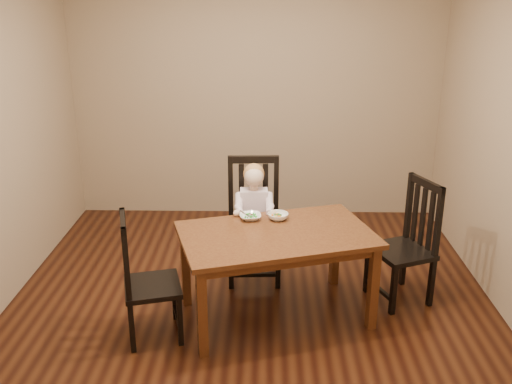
{
  "coord_description": "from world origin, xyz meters",
  "views": [
    {
      "loc": [
        0.12,
        -4.17,
        2.47
      ],
      "look_at": [
        0.04,
        0.25,
        0.87
      ],
      "focal_mm": 40.0,
      "sensor_mm": 36.0,
      "label": 1
    }
  ],
  "objects_px": {
    "chair_child": "(254,222)",
    "toddler": "(254,210)",
    "bowl_peas": "(250,217)",
    "bowl_veg": "(278,216)",
    "chair_left": "(145,280)",
    "chair_right": "(407,244)",
    "dining_table": "(276,243)"
  },
  "relations": [
    {
      "from": "chair_left",
      "to": "bowl_peas",
      "type": "xyz_separation_m",
      "value": [
        0.75,
        0.56,
        0.28
      ]
    },
    {
      "from": "toddler",
      "to": "chair_left",
      "type": "bearing_deg",
      "value": 47.44
    },
    {
      "from": "toddler",
      "to": "chair_child",
      "type": "bearing_deg",
      "value": -90.0
    },
    {
      "from": "chair_left",
      "to": "toddler",
      "type": "distance_m",
      "value": 1.21
    },
    {
      "from": "chair_child",
      "to": "chair_left",
      "type": "relative_size",
      "value": 1.12
    },
    {
      "from": "dining_table",
      "to": "toddler",
      "type": "distance_m",
      "value": 0.65
    },
    {
      "from": "dining_table",
      "to": "bowl_peas",
      "type": "xyz_separation_m",
      "value": [
        -0.2,
        0.26,
        0.1
      ]
    },
    {
      "from": "toddler",
      "to": "bowl_veg",
      "type": "xyz_separation_m",
      "value": [
        0.2,
        -0.36,
        0.09
      ]
    },
    {
      "from": "chair_child",
      "to": "bowl_veg",
      "type": "distance_m",
      "value": 0.51
    },
    {
      "from": "dining_table",
      "to": "chair_right",
      "type": "xyz_separation_m",
      "value": [
        1.07,
        0.3,
        -0.14
      ]
    },
    {
      "from": "chair_child",
      "to": "dining_table",
      "type": "bearing_deg",
      "value": 102.74
    },
    {
      "from": "chair_child",
      "to": "bowl_veg",
      "type": "bearing_deg",
      "value": 113.26
    },
    {
      "from": "chair_left",
      "to": "bowl_veg",
      "type": "bearing_deg",
      "value": 104.85
    },
    {
      "from": "chair_child",
      "to": "toddler",
      "type": "distance_m",
      "value": 0.15
    },
    {
      "from": "bowl_veg",
      "to": "dining_table",
      "type": "bearing_deg",
      "value": -93.32
    },
    {
      "from": "dining_table",
      "to": "chair_right",
      "type": "bearing_deg",
      "value": 15.76
    },
    {
      "from": "chair_child",
      "to": "chair_left",
      "type": "xyz_separation_m",
      "value": [
        -0.77,
        -0.97,
        -0.06
      ]
    },
    {
      "from": "chair_left",
      "to": "bowl_veg",
      "type": "relative_size",
      "value": 5.82
    },
    {
      "from": "chair_child",
      "to": "toddler",
      "type": "xyz_separation_m",
      "value": [
        0.0,
        -0.05,
        0.14
      ]
    },
    {
      "from": "dining_table",
      "to": "chair_left",
      "type": "relative_size",
      "value": 1.68
    },
    {
      "from": "chair_left",
      "to": "bowl_peas",
      "type": "height_order",
      "value": "chair_left"
    },
    {
      "from": "dining_table",
      "to": "chair_child",
      "type": "bearing_deg",
      "value": 105.42
    },
    {
      "from": "toddler",
      "to": "bowl_peas",
      "type": "distance_m",
      "value": 0.37
    },
    {
      "from": "chair_child",
      "to": "bowl_peas",
      "type": "bearing_deg",
      "value": 84.84
    },
    {
      "from": "chair_child",
      "to": "chair_right",
      "type": "distance_m",
      "value": 1.31
    },
    {
      "from": "bowl_peas",
      "to": "bowl_veg",
      "type": "height_order",
      "value": "bowl_veg"
    },
    {
      "from": "chair_left",
      "to": "bowl_peas",
      "type": "bearing_deg",
      "value": 111.5
    },
    {
      "from": "chair_right",
      "to": "bowl_veg",
      "type": "bearing_deg",
      "value": 69.66
    },
    {
      "from": "chair_left",
      "to": "toddler",
      "type": "xyz_separation_m",
      "value": [
        0.77,
        0.92,
        0.19
      ]
    },
    {
      "from": "chair_left",
      "to": "chair_right",
      "type": "xyz_separation_m",
      "value": [
        2.03,
        0.6,
        0.03
      ]
    },
    {
      "from": "dining_table",
      "to": "bowl_peas",
      "type": "distance_m",
      "value": 0.35
    },
    {
      "from": "bowl_peas",
      "to": "bowl_veg",
      "type": "bearing_deg",
      "value": 0.64
    }
  ]
}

